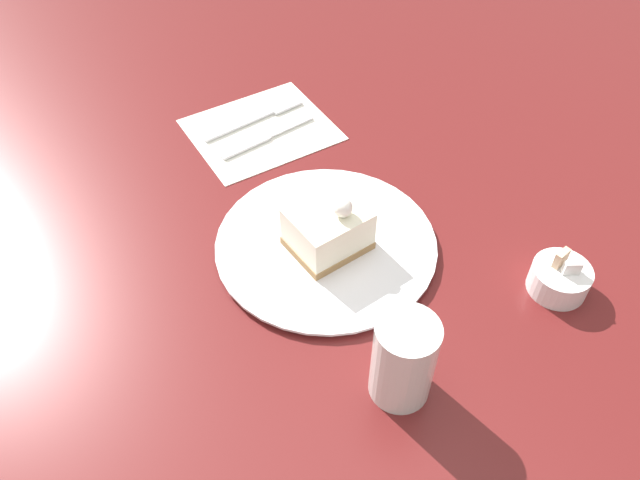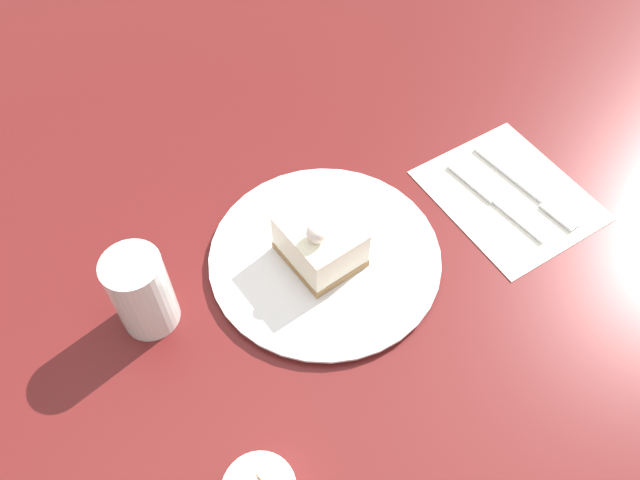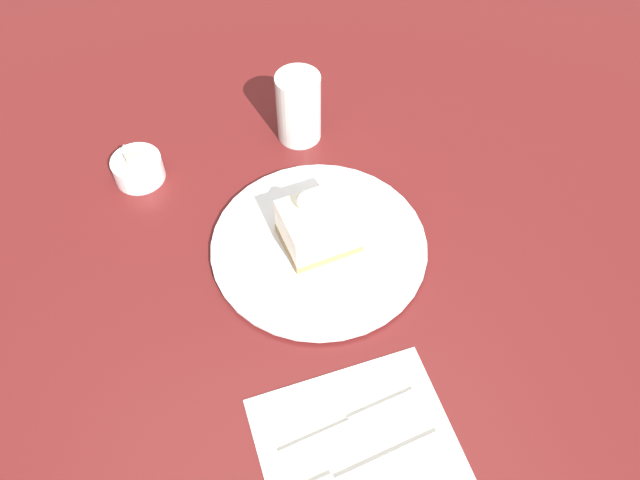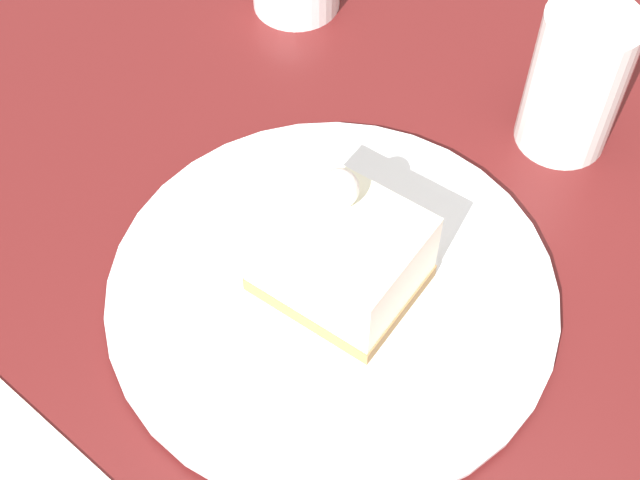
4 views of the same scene
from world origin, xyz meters
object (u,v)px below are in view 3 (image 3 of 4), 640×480
object	(u,v)px
plate	(319,246)
fork	(353,476)
sugar_bowl	(138,168)
drinking_glass	(299,108)
cake_slice	(318,226)
knife	(363,418)

from	to	relation	value
plate	fork	world-z (taller)	plate
sugar_bowl	drinking_glass	size ratio (longest dim) A/B	0.65
fork	sugar_bowl	distance (m)	0.51
cake_slice	sugar_bowl	size ratio (longest dim) A/B	1.50
drinking_glass	plate	bearing A→B (deg)	176.48
plate	drinking_glass	size ratio (longest dim) A/B	2.61
knife	drinking_glass	size ratio (longest dim) A/B	1.51
sugar_bowl	drinking_glass	world-z (taller)	drinking_glass
plate	sugar_bowl	distance (m)	0.29
fork	sugar_bowl	xyz separation A→B (m)	(0.47, 0.20, 0.01)
knife	drinking_glass	world-z (taller)	drinking_glass
knife	drinking_glass	xyz separation A→B (m)	(0.45, -0.01, 0.05)
cake_slice	fork	world-z (taller)	cake_slice
plate	sugar_bowl	xyz separation A→B (m)	(0.17, 0.23, 0.01)
drinking_glass	cake_slice	bearing A→B (deg)	176.41
cake_slice	sugar_bowl	bearing A→B (deg)	41.80
cake_slice	drinking_glass	world-z (taller)	drinking_glass
fork	sugar_bowl	size ratio (longest dim) A/B	2.49
cake_slice	knife	xyz separation A→B (m)	(-0.24, -0.00, -0.04)
cake_slice	drinking_glass	size ratio (longest dim) A/B	0.98
sugar_bowl	knife	bearing A→B (deg)	-151.02
knife	drinking_glass	bearing A→B (deg)	-14.07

